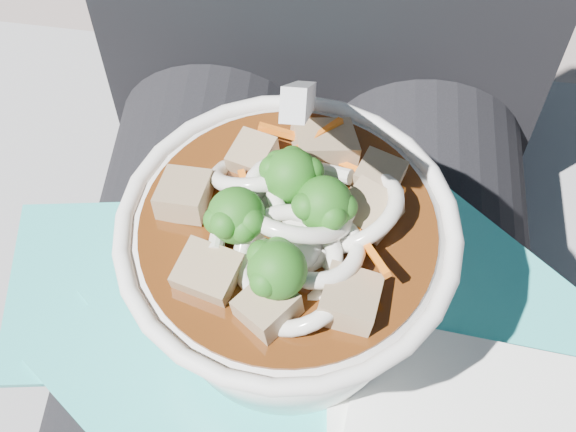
# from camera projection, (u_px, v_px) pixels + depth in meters

# --- Properties ---
(stone_ledge) EXTENTS (1.03, 0.56, 0.46)m
(stone_ledge) POSITION_uv_depth(u_px,v_px,m) (305.00, 369.00, 0.89)
(stone_ledge) COLOR gray
(stone_ledge) RESTS_ON ground
(lap) EXTENTS (0.33, 0.48, 0.16)m
(lap) POSITION_uv_depth(u_px,v_px,m) (296.00, 402.00, 0.55)
(lap) COLOR black
(lap) RESTS_ON stone_ledge
(person_body) EXTENTS (0.34, 0.94, 1.01)m
(person_body) POSITION_uv_depth(u_px,v_px,m) (307.00, 268.00, 0.58)
(person_body) COLOR black
(person_body) RESTS_ON ground
(plastic_bag) EXTENTS (0.38, 0.37, 0.02)m
(plastic_bag) POSITION_uv_depth(u_px,v_px,m) (280.00, 365.00, 0.47)
(plastic_bag) COLOR #2CB9B5
(plastic_bag) RESTS_ON lap
(udon_bowl) EXTENTS (0.21, 0.21, 0.20)m
(udon_bowl) POSITION_uv_depth(u_px,v_px,m) (288.00, 262.00, 0.42)
(udon_bowl) COLOR white
(udon_bowl) RESTS_ON plastic_bag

